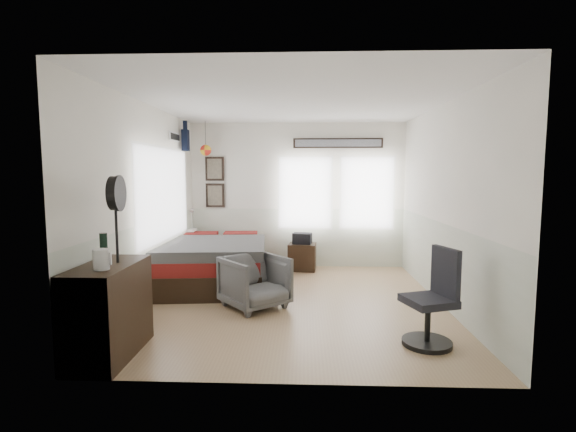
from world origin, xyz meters
The scene contains 12 objects.
ground_plane centered at (0.00, 0.00, -0.01)m, with size 4.00×4.50×0.01m, color tan.
room_shell centered at (-0.08, 0.19, 1.61)m, with size 4.02×4.52×2.71m.
wall_decor centered at (-1.10, 1.96, 2.10)m, with size 3.55×1.32×1.44m.
bed centered at (-1.30, 0.95, 0.34)m, with size 1.73×2.32×0.70m.
dresser centered at (-1.74, -1.76, 0.45)m, with size 0.48×1.00×0.90m, color black.
armchair centered at (-0.51, -0.24, 0.34)m, with size 0.73×0.76×0.69m, color #5D5D5D.
nightstand centered at (0.10, 1.91, 0.24)m, with size 0.49×0.39×0.49m, color black.
task_chair centered at (1.46, -1.37, 0.41)m, with size 0.57×0.57×1.01m.
kettle centered at (-1.69, -1.97, 0.99)m, with size 0.16×0.14×0.19m.
bottle centered at (-1.81, -1.68, 1.04)m, with size 0.07×0.07×0.29m, color black.
stand_fan centered at (-1.66, -1.67, 1.56)m, with size 0.12×0.35×0.85m.
black_bag centered at (0.10, 1.91, 0.59)m, with size 0.33×0.21×0.20m, color black.
Camera 1 is at (0.14, -5.59, 1.76)m, focal length 26.00 mm.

